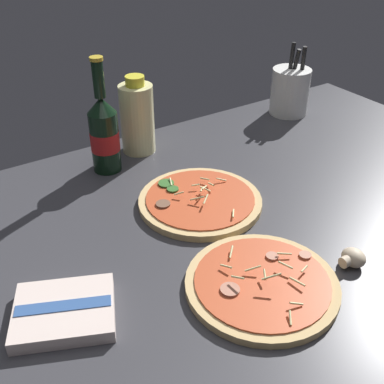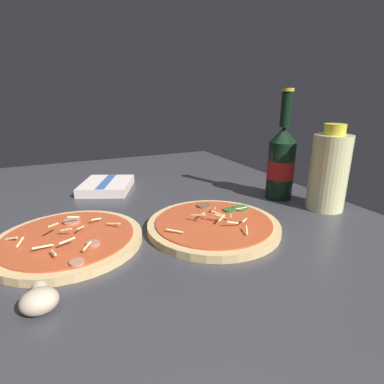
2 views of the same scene
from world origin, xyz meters
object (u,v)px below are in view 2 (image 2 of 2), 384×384
(pizza_far, at_px, (213,225))
(mushroom_left, at_px, (39,300))
(dish_towel, at_px, (107,186))
(beer_bottle, at_px, (281,162))
(pizza_near, at_px, (69,240))
(oil_bottle, at_px, (329,171))

(pizza_far, bearing_deg, mushroom_left, -68.77)
(mushroom_left, height_order, dish_towel, mushroom_left)
(beer_bottle, xyz_separation_m, mushroom_left, (0.22, -0.57, -0.08))
(mushroom_left, xyz_separation_m, dish_towel, (-0.48, 0.16, -0.00))
(mushroom_left, relative_size, dish_towel, 0.25)
(pizza_far, xyz_separation_m, beer_bottle, (-0.10, 0.25, 0.09))
(pizza_near, relative_size, dish_towel, 1.34)
(pizza_near, bearing_deg, pizza_far, 78.94)
(pizza_far, bearing_deg, dish_towel, -157.28)
(beer_bottle, relative_size, oil_bottle, 1.38)
(pizza_near, xyz_separation_m, dish_towel, (-0.31, 0.12, 0.00))
(dish_towel, bearing_deg, oil_bottle, 50.48)
(pizza_near, distance_m, dish_towel, 0.33)
(mushroom_left, bearing_deg, beer_bottle, 111.53)
(mushroom_left, bearing_deg, pizza_far, 111.23)
(dish_towel, bearing_deg, pizza_far, 22.72)
(oil_bottle, bearing_deg, pizza_far, -91.81)
(beer_bottle, bearing_deg, pizza_near, -84.74)
(pizza_far, height_order, mushroom_left, pizza_far)
(beer_bottle, xyz_separation_m, oil_bottle, (0.11, 0.05, -0.01))
(pizza_far, bearing_deg, beer_bottle, 111.90)
(beer_bottle, bearing_deg, dish_towel, -122.80)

